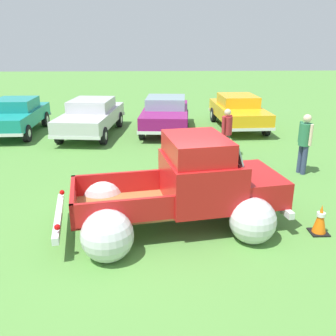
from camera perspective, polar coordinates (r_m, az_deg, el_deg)
name	(u,v)px	position (r m, az deg, el deg)	size (l,w,h in m)	color
ground_plane	(170,226)	(7.91, 0.29, -8.95)	(80.00, 80.00, 0.00)	#548C3D
vintage_pickup_truck	(188,191)	(7.66, 3.13, -3.65)	(4.88, 3.37, 1.96)	black
show_car_0	(16,115)	(16.61, -22.57, 7.61)	(1.89, 4.21, 1.43)	black
show_car_1	(91,116)	(15.55, -11.81, 7.98)	(2.40, 4.82, 1.43)	black
show_car_2	(166,113)	(15.86, -0.36, 8.60)	(2.30, 4.67, 1.43)	black
show_car_3	(238,110)	(16.67, 10.83, 8.79)	(1.97, 4.55, 1.43)	black
spectator_0	(227,130)	(12.23, 9.10, 5.79)	(0.48, 0.48, 1.63)	#4C4742
spectator_1	(305,140)	(11.28, 20.45, 4.06)	(0.43, 0.53, 1.76)	navy
lane_cone_0	(320,219)	(8.10, 22.57, -7.37)	(0.36, 0.36, 0.63)	black
lane_cone_1	(192,169)	(10.30, 3.69, -0.18)	(0.36, 0.36, 0.63)	black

